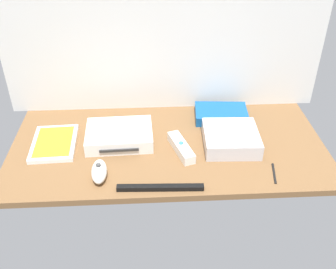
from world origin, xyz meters
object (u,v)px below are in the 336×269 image
mini_computer (231,138)px  sensor_bar (160,188)px  game_case (54,143)px  remote_nunchuk (99,171)px  game_console (119,135)px  remote_wand (181,147)px  stylus_pen (274,173)px  network_router (221,114)px

mini_computer → sensor_bar: bearing=-139.6°
mini_computer → sensor_bar: size_ratio=0.74×
mini_computer → game_case: bearing=176.8°
remote_nunchuk → game_console: bearing=71.8°
game_case → remote_wand: (40.12, -5.59, 0.75)cm
game_console → remote_wand: bearing=-21.2°
remote_wand → stylus_pen: (26.08, -12.32, -1.16)cm
game_case → sensor_bar: game_case is taller
game_console → remote_wand: (19.36, -6.77, -0.69)cm
remote_wand → sensor_bar: remote_wand is taller
game_console → mini_computer: 35.62cm
mini_computer → remote_nunchuk: bearing=-161.6°
sensor_bar → remote_wand: bearing=69.9°
remote_wand → sensor_bar: 18.68cm
network_router → stylus_pen: (10.39, -31.08, -1.35)cm
remote_nunchuk → sensor_bar: bearing=-23.0°
game_console → stylus_pen: game_console is taller
game_console → stylus_pen: (45.45, -19.09, -1.85)cm
network_router → game_console: bearing=-156.7°
mini_computer → game_case: mini_computer is taller
mini_computer → game_case: (-56.11, 3.12, -1.88)cm
network_router → stylus_pen: network_router is taller
stylus_pen → remote_wand: bearing=154.7°
game_case → sensor_bar: (32.96, -22.83, -0.06)cm
remote_nunchuk → mini_computer: bearing=15.7°
mini_computer → network_router: (-0.31, 16.29, -0.94)cm
remote_nunchuk → stylus_pen: bearing=-4.3°
remote_wand → sensor_bar: bearing=-129.7°
network_router → sensor_bar: size_ratio=0.79×
mini_computer → sensor_bar: (-23.15, -19.71, -1.94)cm
network_router → stylus_pen: bearing=-67.1°
game_case → remote_nunchuk: (15.84, -16.52, 1.28)cm
game_case → remote_nunchuk: size_ratio=1.92×
game_case → network_router: size_ratio=1.04×
network_router → sensor_bar: 42.65cm
remote_wand → remote_nunchuk: bearing=-172.9°
mini_computer → network_router: bearing=91.1°
remote_wand → game_console: bearing=143.6°
mini_computer → sensor_bar: 30.46cm
remote_wand → remote_nunchuk: (-24.28, -10.93, 0.53)cm
game_console → stylus_pen: size_ratio=2.39×
sensor_bar → stylus_pen: 33.60cm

